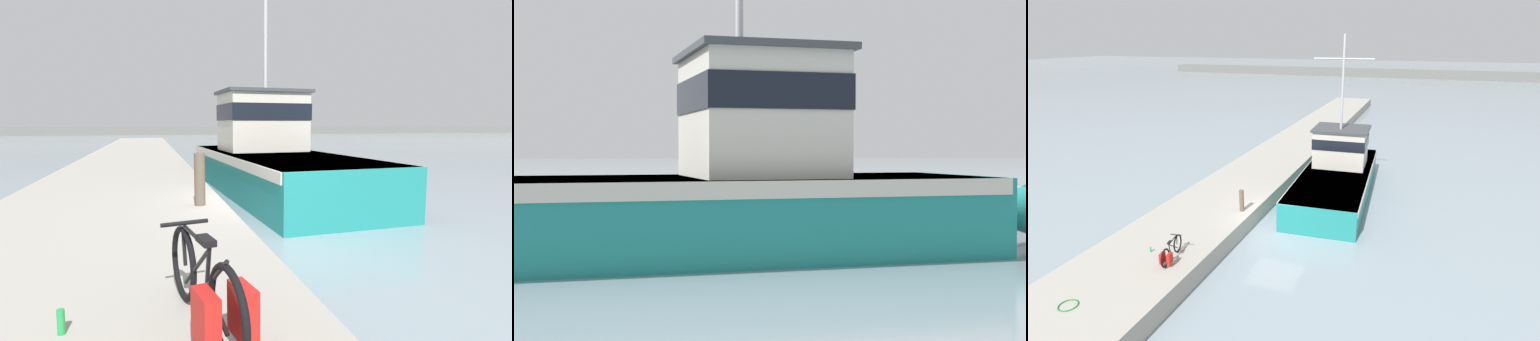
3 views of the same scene
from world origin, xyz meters
TOP-DOWN VIEW (x-y plane):
  - ground_plane at (0.00, 0.00)m, footprint 320.00×320.00m
  - dock_pier at (-3.39, 0.00)m, footprint 4.70×80.00m
  - far_shoreline at (30.00, 83.93)m, footprint 180.00×5.00m
  - fishing_boat_main at (1.75, 5.98)m, footprint 4.38×13.26m
  - bicycle_touring at (-2.14, -5.27)m, footprint 0.63×1.79m
  - mooring_post at (-1.59, -0.21)m, footprint 0.22×0.22m
  - water_bottle_by_bike at (-3.27, -4.96)m, footprint 0.06×0.06m

SIDE VIEW (x-z plane):
  - ground_plane at x=0.00m, z-range 0.00..0.00m
  - dock_pier at x=-3.39m, z-range 0.00..0.82m
  - far_shoreline at x=30.00m, z-range 0.00..1.77m
  - water_bottle_by_bike at x=-3.27m, z-range 0.82..1.03m
  - bicycle_touring at x=-2.14m, z-range 0.79..1.57m
  - fishing_boat_main at x=1.75m, z-range -3.27..5.74m
  - mooring_post at x=-1.59m, z-range 0.82..1.89m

